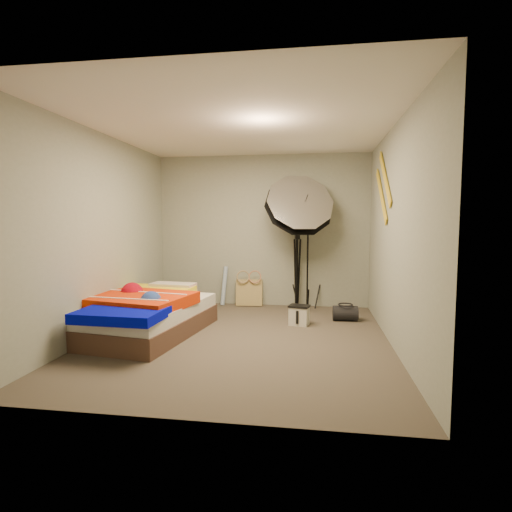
% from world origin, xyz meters
% --- Properties ---
extents(floor, '(4.00, 4.00, 0.00)m').
position_xyz_m(floor, '(0.00, 0.00, 0.00)').
color(floor, '#4D4439').
rests_on(floor, ground).
extents(ceiling, '(4.00, 4.00, 0.00)m').
position_xyz_m(ceiling, '(0.00, 0.00, 2.50)').
color(ceiling, silver).
rests_on(ceiling, wall_back).
extents(wall_back, '(3.50, 0.00, 3.50)m').
position_xyz_m(wall_back, '(0.00, 2.00, 1.25)').
color(wall_back, gray).
rests_on(wall_back, floor).
extents(wall_front, '(3.50, 0.00, 3.50)m').
position_xyz_m(wall_front, '(0.00, -2.00, 1.25)').
color(wall_front, gray).
rests_on(wall_front, floor).
extents(wall_left, '(0.00, 4.00, 4.00)m').
position_xyz_m(wall_left, '(-1.75, 0.00, 1.25)').
color(wall_left, gray).
rests_on(wall_left, floor).
extents(wall_right, '(0.00, 4.00, 4.00)m').
position_xyz_m(wall_right, '(1.75, 0.00, 1.25)').
color(wall_right, gray).
rests_on(wall_right, floor).
extents(tote_bag, '(0.45, 0.24, 0.45)m').
position_xyz_m(tote_bag, '(-0.21, 1.90, 0.22)').
color(tote_bag, tan).
rests_on(tote_bag, floor).
extents(wrapping_roll, '(0.14, 0.20, 0.65)m').
position_xyz_m(wrapping_roll, '(-0.64, 1.90, 0.33)').
color(wrapping_roll, '#547FB6').
rests_on(wrapping_roll, floor).
extents(camera_case, '(0.29, 0.23, 0.25)m').
position_xyz_m(camera_case, '(0.67, 0.75, 0.13)').
color(camera_case, beige).
rests_on(camera_case, floor).
extents(duffel_bag, '(0.35, 0.22, 0.21)m').
position_xyz_m(duffel_bag, '(1.31, 1.08, 0.11)').
color(duffel_bag, black).
rests_on(duffel_bag, floor).
extents(wall_stripe_upper, '(0.02, 0.91, 0.78)m').
position_xyz_m(wall_stripe_upper, '(1.73, 0.60, 1.95)').
color(wall_stripe_upper, gold).
rests_on(wall_stripe_upper, wall_right).
extents(wall_stripe_lower, '(0.02, 0.91, 0.78)m').
position_xyz_m(wall_stripe_lower, '(1.73, 0.85, 1.75)').
color(wall_stripe_lower, gold).
rests_on(wall_stripe_lower, wall_right).
extents(bed, '(1.49, 2.04, 0.53)m').
position_xyz_m(bed, '(-1.24, 0.03, 0.26)').
color(bed, '#4E3429').
rests_on(bed, floor).
extents(photo_umbrella, '(1.23, 0.96, 2.25)m').
position_xyz_m(photo_umbrella, '(0.62, 1.61, 1.62)').
color(photo_umbrella, black).
rests_on(photo_umbrella, floor).
extents(camera_tripod, '(0.09, 0.09, 1.24)m').
position_xyz_m(camera_tripod, '(0.59, 1.81, 0.71)').
color(camera_tripod, black).
rests_on(camera_tripod, floor).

